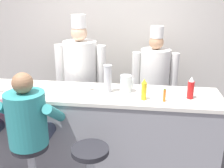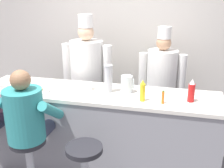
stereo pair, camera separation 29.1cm
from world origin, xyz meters
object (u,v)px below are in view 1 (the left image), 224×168
(hot_sauce_bottle_orange, at_px, (164,95))
(cup_stack_steel, at_px, (108,79))
(cook_in_whites_far, at_px, (154,79))
(breakfast_plate, at_px, (36,93))
(water_pitcher_clear, at_px, (126,84))
(coffee_mug_white, at_px, (88,87))
(cook_in_whites_near, at_px, (81,75))
(ketchup_bottle_red, at_px, (191,88))
(mustard_bottle_yellow, at_px, (144,90))
(diner_seated_teal, at_px, (29,123))

(hot_sauce_bottle_orange, xyz_separation_m, cup_stack_steel, (-0.63, 0.20, 0.09))
(cook_in_whites_far, bearing_deg, breakfast_plate, -141.38)
(cook_in_whites_far, bearing_deg, hot_sauce_bottle_orange, -86.17)
(water_pitcher_clear, relative_size, coffee_mug_white, 1.52)
(cup_stack_steel, relative_size, cook_in_whites_near, 0.17)
(ketchup_bottle_red, relative_size, hot_sauce_bottle_orange, 1.77)
(mustard_bottle_yellow, relative_size, hot_sauce_bottle_orange, 1.66)
(hot_sauce_bottle_orange, distance_m, diner_seated_teal, 1.40)
(water_pitcher_clear, bearing_deg, cook_in_whites_far, 67.92)
(diner_seated_teal, bearing_deg, mustard_bottle_yellow, 22.79)
(ketchup_bottle_red, relative_size, cup_stack_steel, 0.78)
(breakfast_plate, bearing_deg, hot_sauce_bottle_orange, -0.68)
(hot_sauce_bottle_orange, distance_m, water_pitcher_clear, 0.48)
(hot_sauce_bottle_orange, bearing_deg, water_pitcher_clear, 150.93)
(water_pitcher_clear, bearing_deg, mustard_bottle_yellow, -45.41)
(hot_sauce_bottle_orange, distance_m, coffee_mug_white, 0.90)
(ketchup_bottle_red, relative_size, breakfast_plate, 0.89)
(mustard_bottle_yellow, bearing_deg, hot_sauce_bottle_orange, -6.18)
(hot_sauce_bottle_orange, height_order, cook_in_whites_near, cook_in_whites_near)
(cup_stack_steel, bearing_deg, diner_seated_teal, -136.82)
(cook_in_whites_near, relative_size, cook_in_whites_far, 1.09)
(mustard_bottle_yellow, height_order, hot_sauce_bottle_orange, mustard_bottle_yellow)
(breakfast_plate, bearing_deg, coffee_mug_white, 21.48)
(hot_sauce_bottle_orange, relative_size, water_pitcher_clear, 0.71)
(ketchup_bottle_red, xyz_separation_m, diner_seated_teal, (-1.59, -0.56, -0.24))
(coffee_mug_white, xyz_separation_m, cook_in_whites_near, (-0.25, 0.65, -0.06))
(water_pitcher_clear, relative_size, cook_in_whites_near, 0.11)
(ketchup_bottle_red, height_order, cook_in_whites_far, cook_in_whites_far)
(ketchup_bottle_red, height_order, diner_seated_teal, diner_seated_teal)
(ketchup_bottle_red, height_order, hot_sauce_bottle_orange, ketchup_bottle_red)
(hot_sauce_bottle_orange, xyz_separation_m, cook_in_whites_far, (-0.07, 1.10, -0.17))
(mustard_bottle_yellow, distance_m, hot_sauce_bottle_orange, 0.22)
(cup_stack_steel, distance_m, cook_in_whites_near, 0.86)
(hot_sauce_bottle_orange, distance_m, breakfast_plate, 1.43)
(hot_sauce_bottle_orange, relative_size, coffee_mug_white, 1.08)
(breakfast_plate, height_order, cook_in_whites_near, cook_in_whites_near)
(hot_sauce_bottle_orange, xyz_separation_m, diner_seated_teal, (-1.31, -0.44, -0.19))
(coffee_mug_white, bearing_deg, breakfast_plate, -158.52)
(breakfast_plate, xyz_separation_m, cook_in_whites_far, (1.35, 1.08, -0.12))
(breakfast_plate, bearing_deg, water_pitcher_clear, 12.29)
(water_pitcher_clear, xyz_separation_m, diner_seated_teal, (-0.89, -0.67, -0.22))
(coffee_mug_white, distance_m, cook_in_whites_far, 1.18)
(hot_sauce_bottle_orange, bearing_deg, cook_in_whites_near, 141.80)
(mustard_bottle_yellow, distance_m, cook_in_whites_far, 1.10)
(mustard_bottle_yellow, xyz_separation_m, hot_sauce_bottle_orange, (0.21, -0.02, -0.04))
(hot_sauce_bottle_orange, bearing_deg, cup_stack_steel, 162.10)
(ketchup_bottle_red, distance_m, cook_in_whites_near, 1.60)
(coffee_mug_white, height_order, cook_in_whites_far, cook_in_whites_far)
(ketchup_bottle_red, relative_size, cook_in_whites_far, 0.15)
(breakfast_plate, height_order, cook_in_whites_far, cook_in_whites_far)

